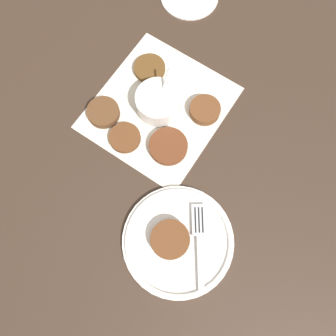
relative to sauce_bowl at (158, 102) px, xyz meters
name	(u,v)px	position (x,y,z in m)	size (l,w,h in m)	color
ground_plane	(173,108)	(0.02, -0.03, -0.03)	(4.00, 4.00, 0.00)	#38281E
napkin	(159,107)	(0.00, 0.00, -0.02)	(0.32, 0.30, 0.00)	silver
sauce_bowl	(158,102)	(0.00, 0.00, 0.00)	(0.11, 0.10, 0.08)	white
fritter_0	(205,110)	(0.05, -0.09, -0.01)	(0.07, 0.07, 0.02)	brown
fritter_1	(150,68)	(0.06, 0.08, -0.02)	(0.07, 0.07, 0.01)	brown
fritter_2	(125,138)	(-0.11, 0.01, -0.02)	(0.07, 0.07, 0.01)	brown
fritter_3	(168,146)	(-0.06, -0.08, -0.01)	(0.08, 0.08, 0.02)	brown
fritter_4	(103,112)	(-0.09, 0.09, -0.01)	(0.07, 0.07, 0.02)	brown
serving_plate	(178,241)	(-0.21, -0.22, -0.02)	(0.23, 0.23, 0.02)	white
fritter_on_plate	(170,239)	(-0.22, -0.21, 0.00)	(0.08, 0.08, 0.02)	brown
fork	(199,237)	(-0.18, -0.25, -0.01)	(0.14, 0.12, 0.00)	silver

